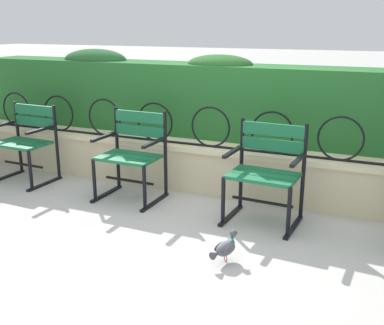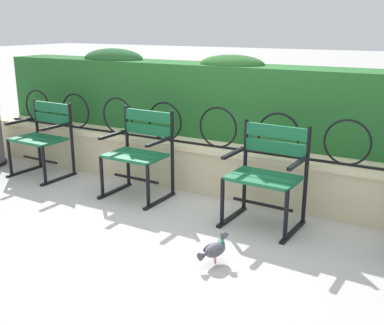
% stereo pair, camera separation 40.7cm
% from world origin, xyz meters
% --- Properties ---
extents(ground_plane, '(60.00, 60.00, 0.00)m').
position_xyz_m(ground_plane, '(0.00, 0.00, 0.00)').
color(ground_plane, '#B7B5AF').
extents(stone_wall, '(6.73, 0.41, 0.50)m').
position_xyz_m(stone_wall, '(0.00, 0.97, 0.25)').
color(stone_wall, beige).
rests_on(stone_wall, ground).
extents(iron_arch_fence, '(6.20, 0.02, 0.42)m').
position_xyz_m(iron_arch_fence, '(-0.10, 0.89, 0.69)').
color(iron_arch_fence, black).
rests_on(iron_arch_fence, stone_wall).
extents(hedge_row, '(6.59, 0.56, 0.92)m').
position_xyz_m(hedge_row, '(-0.04, 1.42, 0.92)').
color(hedge_row, '#236028').
rests_on(hedge_row, stone_wall).
extents(park_chair_leftmost, '(0.64, 0.55, 0.85)m').
position_xyz_m(park_chair_leftmost, '(-2.17, 0.50, 0.46)').
color(park_chair_leftmost, '#19663D').
rests_on(park_chair_leftmost, ground).
extents(park_chair_centre_left, '(0.63, 0.53, 0.89)m').
position_xyz_m(park_chair_centre_left, '(-0.79, 0.48, 0.47)').
color(park_chair_centre_left, '#19663D').
rests_on(park_chair_centre_left, ground).
extents(park_chair_centre_right, '(0.65, 0.55, 0.88)m').
position_xyz_m(park_chair_centre_right, '(0.59, 0.45, 0.47)').
color(park_chair_centre_right, '#19663D').
rests_on(park_chair_centre_right, ground).
extents(pigeon_near_chairs, '(0.16, 0.28, 0.22)m').
position_xyz_m(pigeon_near_chairs, '(0.53, -0.44, 0.11)').
color(pigeon_near_chairs, '#5B5B66').
rests_on(pigeon_near_chairs, ground).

